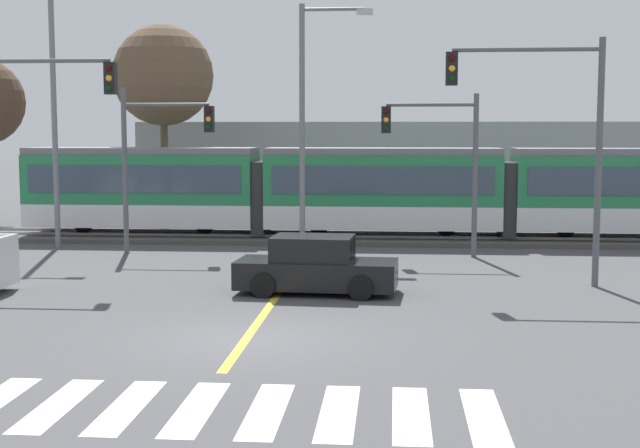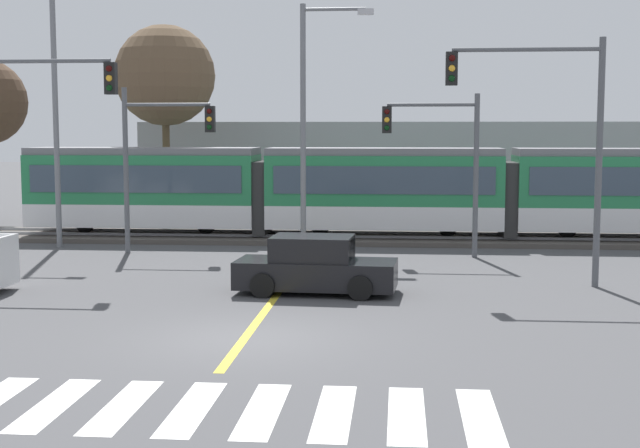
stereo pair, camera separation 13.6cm
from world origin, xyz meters
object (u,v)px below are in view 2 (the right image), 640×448
Objects in this scene: traffic_light_mid_left at (23,125)px; street_lamp_west at (59,101)px; traffic_light_far_right at (443,149)px; bare_tree_west at (165,76)px; light_rail_tram at (384,188)px; traffic_light_far_left at (156,147)px; traffic_light_mid_right at (549,121)px; street_lamp_centre at (310,111)px; sedan_crossing at (316,267)px.

street_lamp_west is (-1.49, 6.65, 0.93)m from traffic_light_mid_left.
bare_tree_west reaches higher than traffic_light_far_right.
traffic_light_far_right reaches higher than light_rail_tram.
traffic_light_mid_left is (-2.44, -5.34, 0.71)m from traffic_light_far_left.
traffic_light_mid_right reaches higher than traffic_light_mid_left.
traffic_light_far_right is at bearing -0.22° from traffic_light_far_left.
street_lamp_centre is (7.67, 6.60, 0.54)m from traffic_light_mid_left.
traffic_light_far_left is at bearing 155.98° from traffic_light_mid_right.
light_rail_tram is at bearing 82.12° from sedan_crossing.
sedan_crossing is 9.60m from traffic_light_mid_left.
traffic_light_far_left is 0.86× the size of traffic_light_mid_left.
street_lamp_centre is (5.23, 1.26, 1.26)m from traffic_light_far_left.
traffic_light_mid_right is 0.78× the size of street_lamp_centre.
bare_tree_west is (-14.18, 13.47, 2.10)m from traffic_light_mid_right.
traffic_light_far_right is (3.62, 7.13, 2.95)m from sedan_crossing.
sedan_crossing is 0.75× the size of traffic_light_far_left.
traffic_light_far_right is 0.81× the size of traffic_light_mid_right.
traffic_light_mid_left is at bearing 179.24° from traffic_light_mid_right.
street_lamp_centre is at bearing -43.68° from bare_tree_west.
traffic_light_far_left is 0.66× the size of street_lamp_centre.
traffic_light_mid_right reaches higher than light_rail_tram.
street_lamp_centre is (-7.20, 6.79, 0.44)m from traffic_light_mid_right.
street_lamp_centre is at bearing 96.64° from sedan_crossing.
light_rail_tram is at bearing -20.81° from bare_tree_west.
light_rail_tram is 12.55m from street_lamp_west.
traffic_light_mid_left is at bearing -139.30° from street_lamp_centre.
traffic_light_far_right is at bearing -15.68° from street_lamp_centre.
traffic_light_mid_right is 0.77× the size of bare_tree_west.
sedan_crossing is at bearing -39.88° from street_lamp_west.
street_lamp_west is at bearing 102.63° from traffic_light_mid_left.
light_rail_tram is 5.08× the size of traffic_light_far_right.
bare_tree_west reaches higher than street_lamp_centre.
street_lamp_centre reaches higher than traffic_light_far_right.
street_lamp_west is (-10.14, 8.47, 4.66)m from sedan_crossing.
traffic_light_mid_left reaches higher than sedan_crossing.
bare_tree_west is (2.17, 6.62, 1.27)m from street_lamp_west.
sedan_crossing is at bearing -49.10° from traffic_light_far_left.
bare_tree_west is (-1.75, 7.93, 2.91)m from traffic_light_far_left.
sedan_crossing is (-1.59, -11.47, -1.35)m from light_rail_tram.
traffic_light_mid_right is (2.59, -5.50, 0.87)m from traffic_light_far_right.
sedan_crossing is 0.49× the size of bare_tree_west.
sedan_crossing is at bearing -11.93° from traffic_light_mid_left.
traffic_light_far_right is 0.82× the size of traffic_light_mid_left.
sedan_crossing is 9.50m from street_lamp_centre.
street_lamp_west is (-11.73, -2.99, 3.31)m from light_rail_tram.
bare_tree_west is (-7.97, 15.10, 5.93)m from sedan_crossing.
street_lamp_west is 1.11× the size of street_lamp_centre.
traffic_light_far_right is at bearing -5.56° from street_lamp_west.
traffic_light_far_right reaches higher than sedan_crossing.
traffic_light_mid_right is 19.67m from bare_tree_west.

